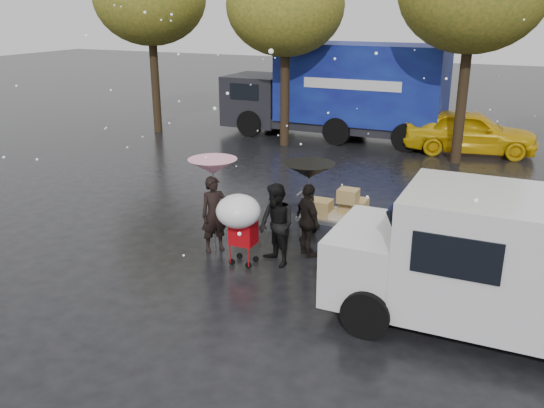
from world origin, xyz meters
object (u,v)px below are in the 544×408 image
at_px(person_black, 308,221).
at_px(blue_truck, 339,91).
at_px(person_pink, 214,214).
at_px(white_van, 505,263).
at_px(yellow_taxi, 470,132).
at_px(vendor_cart, 339,211).
at_px(shopping_cart, 239,215).

height_order(person_black, blue_truck, blue_truck).
distance_m(person_pink, white_van, 5.62).
relative_size(person_pink, yellow_taxi, 0.36).
xyz_separation_m(person_pink, yellow_taxi, (3.73, 10.81, -0.04)).
relative_size(person_black, white_van, 0.31).
relative_size(person_black, blue_truck, 0.18).
distance_m(vendor_cart, white_van, 4.10).
height_order(person_pink, person_black, person_pink).
height_order(vendor_cart, yellow_taxi, yellow_taxi).
bearing_deg(blue_truck, shopping_cart, -80.66).
bearing_deg(person_pink, shopping_cart, -82.41).
distance_m(person_pink, person_black, 1.90).
bearing_deg(vendor_cart, person_black, -111.91).
height_order(person_black, white_van, white_van).
xyz_separation_m(white_van, blue_truck, (-6.63, 12.18, 0.60)).
bearing_deg(white_van, person_pink, 170.43).
relative_size(shopping_cart, yellow_taxi, 0.34).
bearing_deg(vendor_cart, shopping_cart, -125.38).
relative_size(person_black, yellow_taxi, 0.35).
relative_size(blue_truck, yellow_taxi, 1.91).
xyz_separation_m(shopping_cart, blue_truck, (-1.93, 11.75, 0.69)).
relative_size(person_black, shopping_cart, 1.03).
xyz_separation_m(person_pink, vendor_cart, (2.19, 1.41, -0.06)).
distance_m(shopping_cart, blue_truck, 11.92).
xyz_separation_m(vendor_cart, white_van, (3.34, -2.34, 0.43)).
xyz_separation_m(shopping_cart, white_van, (4.70, -0.44, 0.10)).
bearing_deg(white_van, blue_truck, 118.55).
bearing_deg(shopping_cart, person_pink, 149.15).
bearing_deg(white_van, yellow_taxi, 98.71).
xyz_separation_m(person_pink, white_van, (5.53, -0.93, 0.37)).
bearing_deg(shopping_cart, blue_truck, 99.34).
xyz_separation_m(person_black, vendor_cart, (0.36, 0.89, -0.03)).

